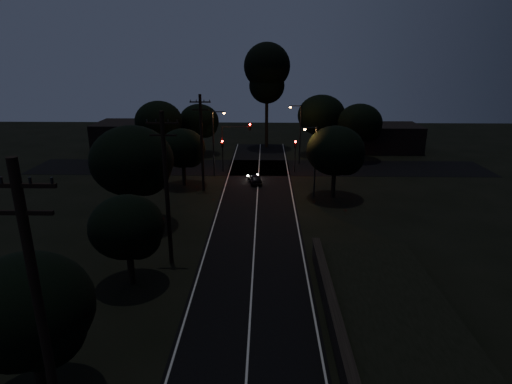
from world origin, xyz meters
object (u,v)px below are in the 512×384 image
object	(u,v)px
streetlight_a	(215,139)
car	(255,179)
signal_mast	(236,138)
utility_pole_near	(45,338)
utility_pole_mid	(167,188)
signal_right	(295,150)
streetlight_b	(299,131)
signal_left	(223,150)
utility_pole_far	(202,142)
streetlight_c	(314,157)
tall_pine	(267,73)

from	to	relation	value
streetlight_a	car	size ratio (longest dim) A/B	2.49
signal_mast	utility_pole_near	bearing A→B (deg)	-94.20
utility_pole_near	signal_mast	world-z (taller)	utility_pole_near
utility_pole_mid	signal_right	bearing A→B (deg)	67.01
streetlight_b	utility_pole_mid	bearing A→B (deg)	-111.30
streetlight_b	car	distance (m)	11.51
signal_left	signal_right	distance (m)	9.20
utility_pole_far	signal_right	bearing A→B (deg)	37.00
utility_pole_mid	streetlight_b	distance (m)	31.15
utility_pole_mid	streetlight_c	xyz separation A→B (m)	(11.83, 15.00, -1.39)
streetlight_a	utility_pole_mid	bearing A→B (deg)	-91.73
streetlight_c	utility_pole_mid	bearing A→B (deg)	-128.26
utility_pole_far	tall_pine	distance (m)	24.82
streetlight_c	signal_right	bearing A→B (deg)	97.02
signal_mast	streetlight_c	xyz separation A→B (m)	(8.74, -9.99, 0.01)
signal_right	streetlight_c	bearing A→B (deg)	-82.98
streetlight_a	car	bearing A→B (deg)	-32.43
signal_mast	car	bearing A→B (deg)	-63.53
car	utility_pole_near	bearing A→B (deg)	69.88
signal_right	utility_pole_near	bearing A→B (deg)	-104.17
signal_left	streetlight_a	world-z (taller)	streetlight_a
utility_pole_near	streetlight_a	xyz separation A→B (m)	(0.69, 40.00, -1.61)
utility_pole_far	car	world-z (taller)	utility_pole_far
signal_left	streetlight_a	distance (m)	2.77
signal_left	tall_pine	bearing A→B (deg)	69.54
utility_pole_mid	car	size ratio (longest dim) A/B	3.42
utility_pole_far	tall_pine	bearing A→B (deg)	73.07
utility_pole_near	car	size ratio (longest dim) A/B	3.73
car	streetlight_b	bearing A→B (deg)	-133.19
signal_left	streetlight_a	size ratio (longest dim) A/B	0.51
signal_left	car	bearing A→B (deg)	-50.42
utility_pole_mid	signal_right	size ratio (longest dim) A/B	2.68
utility_pole_mid	signal_mast	world-z (taller)	utility_pole_mid
tall_pine	signal_mast	xyz separation A→B (m)	(-3.91, -15.01, -7.29)
tall_pine	signal_left	xyz separation A→B (m)	(-5.60, -15.01, -8.80)
utility_pole_far	signal_mast	xyz separation A→B (m)	(3.09, 7.99, -1.15)
signal_left	streetlight_c	world-z (taller)	streetlight_c
tall_pine	streetlight_c	xyz separation A→B (m)	(4.83, -25.00, -7.28)
utility_pole_near	streetlight_b	distance (m)	47.40
signal_mast	streetlight_a	xyz separation A→B (m)	(-2.39, -1.99, 0.30)
signal_mast	streetlight_c	bearing A→B (deg)	-48.81
streetlight_b	streetlight_c	bearing A→B (deg)	-87.86
signal_right	utility_pole_mid	bearing A→B (deg)	-112.99
utility_pole_far	car	xyz separation A→B (m)	(5.64, 2.86, -4.94)
utility_pole_near	tall_pine	world-z (taller)	tall_pine
utility_pole_far	tall_pine	world-z (taller)	tall_pine
utility_pole_far	car	distance (m)	8.02
signal_right	signal_mast	xyz separation A→B (m)	(-7.51, 0.00, 1.50)
car	utility_pole_far	bearing A→B (deg)	15.43
tall_pine	signal_left	world-z (taller)	tall_pine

